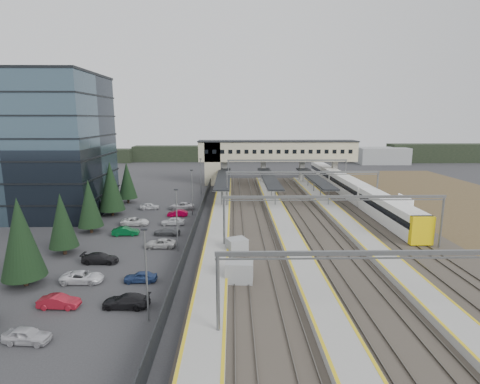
{
  "coord_description": "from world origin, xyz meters",
  "views": [
    {
      "loc": [
        -0.83,
        -53.97,
        16.75
      ],
      "look_at": [
        0.37,
        10.6,
        4.0
      ],
      "focal_mm": 28.0,
      "sensor_mm": 36.0,
      "label": 1
    }
  ],
  "objects_px": {
    "billboard": "(405,205)",
    "office_building": "(31,145)",
    "train": "(349,188)",
    "relay_cabin_near": "(239,272)",
    "footbridge": "(266,153)",
    "relay_cabin_far": "(237,247)"
  },
  "relations": [
    {
      "from": "billboard",
      "to": "office_building",
      "type": "bearing_deg",
      "value": 173.18
    },
    {
      "from": "train",
      "to": "billboard",
      "type": "distance_m",
      "value": 20.07
    },
    {
      "from": "train",
      "to": "billboard",
      "type": "relative_size",
      "value": 12.05
    },
    {
      "from": "train",
      "to": "relay_cabin_near",
      "type": "bearing_deg",
      "value": -119.93
    },
    {
      "from": "footbridge",
      "to": "train",
      "type": "distance_m",
      "value": 24.74
    },
    {
      "from": "relay_cabin_far",
      "to": "footbridge",
      "type": "distance_m",
      "value": 52.86
    },
    {
      "from": "office_building",
      "to": "train",
      "type": "relative_size",
      "value": 0.38
    },
    {
      "from": "footbridge",
      "to": "billboard",
      "type": "bearing_deg",
      "value": -62.78
    },
    {
      "from": "relay_cabin_far",
      "to": "office_building",
      "type": "bearing_deg",
      "value": 148.53
    },
    {
      "from": "office_building",
      "to": "billboard",
      "type": "height_order",
      "value": "office_building"
    },
    {
      "from": "office_building",
      "to": "footbridge",
      "type": "bearing_deg",
      "value": 34.47
    },
    {
      "from": "train",
      "to": "office_building",
      "type": "bearing_deg",
      "value": -168.43
    },
    {
      "from": "relay_cabin_near",
      "to": "train",
      "type": "relative_size",
      "value": 0.05
    },
    {
      "from": "footbridge",
      "to": "relay_cabin_far",
      "type": "bearing_deg",
      "value": -98.91
    },
    {
      "from": "relay_cabin_near",
      "to": "train",
      "type": "bearing_deg",
      "value": 60.07
    },
    {
      "from": "office_building",
      "to": "train",
      "type": "distance_m",
      "value": 62.06
    },
    {
      "from": "relay_cabin_near",
      "to": "relay_cabin_far",
      "type": "relative_size",
      "value": 1.01
    },
    {
      "from": "office_building",
      "to": "train",
      "type": "bearing_deg",
      "value": 11.57
    },
    {
      "from": "relay_cabin_far",
      "to": "train",
      "type": "height_order",
      "value": "train"
    },
    {
      "from": "office_building",
      "to": "footbridge",
      "type": "distance_m",
      "value": 53.18
    },
    {
      "from": "billboard",
      "to": "train",
      "type": "bearing_deg",
      "value": 98.64
    },
    {
      "from": "office_building",
      "to": "footbridge",
      "type": "relative_size",
      "value": 0.6
    }
  ]
}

